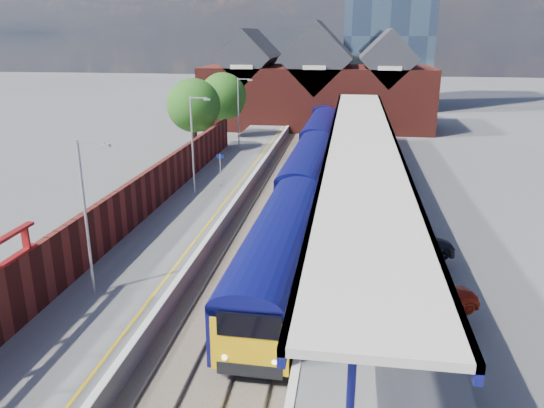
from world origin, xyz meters
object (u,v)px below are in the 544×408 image
(lamp_post_c, at_px, (194,139))
(parked_car_red, at_px, (434,296))
(train, at_px, (315,146))
(lamp_post_b, at_px, (88,209))
(parked_car_blue, at_px, (379,192))
(lamp_post_d, at_px, (240,109))
(parked_car_silver, at_px, (387,290))
(parked_car_dark, at_px, (415,244))
(platform_sign, at_px, (220,164))

(lamp_post_c, xyz_separation_m, parked_car_red, (14.84, -15.42, -3.34))
(train, bearing_deg, lamp_post_c, -122.25)
(lamp_post_b, bearing_deg, train, 74.57)
(train, xyz_separation_m, parked_car_blue, (5.39, -12.28, -0.55))
(lamp_post_d, distance_m, parked_car_silver, 33.92)
(parked_car_dark, xyz_separation_m, parked_car_blue, (-1.43, 9.63, -0.04))
(lamp_post_b, distance_m, parked_car_red, 15.22)
(platform_sign, height_order, parked_car_red, platform_sign)
(lamp_post_b, xyz_separation_m, parked_car_dark, (14.68, 6.55, -3.39))
(lamp_post_c, bearing_deg, lamp_post_b, -90.00)
(platform_sign, bearing_deg, parked_car_blue, -8.72)
(lamp_post_d, bearing_deg, lamp_post_b, -90.00)
(lamp_post_b, distance_m, parked_car_dark, 16.43)
(lamp_post_c, height_order, parked_car_dark, lamp_post_c)
(platform_sign, distance_m, parked_car_silver, 20.73)
(lamp_post_b, height_order, lamp_post_c, same)
(lamp_post_d, bearing_deg, train, -24.30)
(lamp_post_c, xyz_separation_m, parked_car_blue, (13.25, 0.18, -3.42))
(lamp_post_b, relative_size, lamp_post_c, 1.00)
(parked_car_dark, bearing_deg, platform_sign, 40.32)
(parked_car_red, bearing_deg, lamp_post_b, 70.35)
(parked_car_dark, relative_size, parked_car_blue, 1.02)
(train, height_order, platform_sign, platform_sign)
(lamp_post_c, height_order, parked_car_red, lamp_post_c)
(lamp_post_b, relative_size, parked_car_silver, 1.67)
(platform_sign, bearing_deg, lamp_post_b, -94.33)
(lamp_post_d, bearing_deg, parked_car_dark, -60.03)
(parked_car_silver, relative_size, parked_car_blue, 1.02)
(lamp_post_c, bearing_deg, parked_car_red, -46.11)
(parked_car_red, bearing_deg, platform_sign, 15.85)
(lamp_post_c, height_order, parked_car_silver, lamp_post_c)
(parked_car_silver, bearing_deg, lamp_post_b, 97.08)
(parked_car_red, distance_m, parked_car_blue, 15.68)
(platform_sign, xyz_separation_m, parked_car_blue, (11.89, -1.82, -1.12))
(parked_car_red, height_order, parked_car_silver, parked_car_silver)
(parked_car_silver, height_order, parked_car_blue, parked_car_silver)
(parked_car_silver, height_order, parked_car_dark, parked_car_silver)
(platform_sign, distance_m, parked_car_red, 22.05)
(platform_sign, distance_m, parked_car_blue, 12.08)
(platform_sign, xyz_separation_m, parked_car_silver, (11.53, -17.20, -1.00))
(lamp_post_b, height_order, parked_car_blue, lamp_post_b)
(lamp_post_d, relative_size, parked_car_red, 1.84)
(train, xyz_separation_m, parked_car_dark, (6.82, -21.90, -0.52))
(train, xyz_separation_m, lamp_post_c, (-7.86, -12.45, 2.87))
(train, relative_size, parked_car_red, 17.29)
(parked_car_silver, bearing_deg, platform_sign, 37.38)
(parked_car_blue, bearing_deg, platform_sign, 101.89)
(parked_car_red, bearing_deg, parked_car_blue, -16.04)
(lamp_post_c, height_order, lamp_post_d, same)
(parked_car_silver, bearing_deg, train, 13.87)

